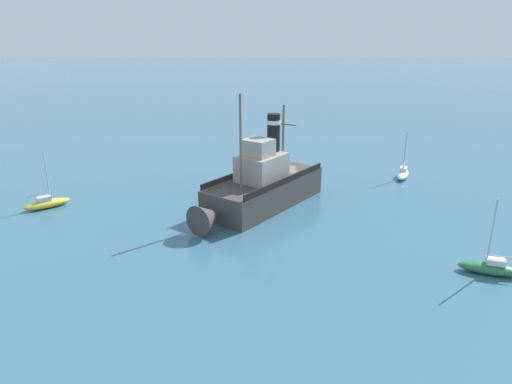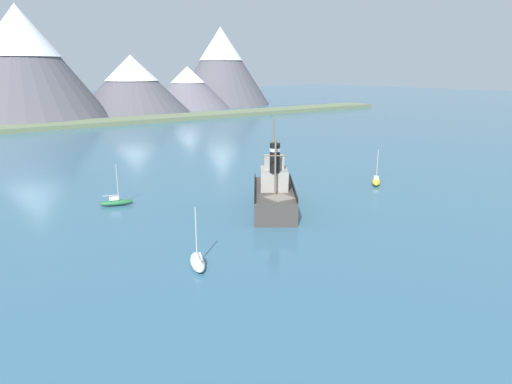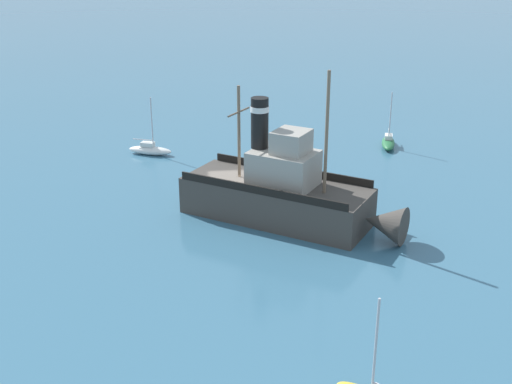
% 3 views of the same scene
% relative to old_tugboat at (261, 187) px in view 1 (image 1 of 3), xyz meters
% --- Properties ---
extents(ground_plane, '(600.00, 600.00, 0.00)m').
position_rel_old_tugboat_xyz_m(ground_plane, '(-1.96, -3.43, -1.83)').
color(ground_plane, '#38667F').
extents(old_tugboat, '(11.19, 13.64, 9.90)m').
position_rel_old_tugboat_xyz_m(old_tugboat, '(0.00, 0.00, 0.00)').
color(old_tugboat, '#423D38').
rests_on(old_tugboat, ground).
extents(sailboat_white, '(2.45, 3.93, 4.90)m').
position_rel_old_tugboat_xyz_m(sailboat_white, '(-14.80, -8.89, -1.40)').
color(sailboat_white, white).
rests_on(sailboat_white, ground).
extents(sailboat_green, '(3.95, 2.22, 4.90)m').
position_rel_old_tugboat_xyz_m(sailboat_green, '(-14.27, 11.61, -1.40)').
color(sailboat_green, '#286B3D').
rests_on(sailboat_green, ground).
extents(sailboat_yellow, '(3.62, 3.29, 4.90)m').
position_rel_old_tugboat_xyz_m(sailboat_yellow, '(18.35, 0.47, -1.40)').
color(sailboat_yellow, gold).
rests_on(sailboat_yellow, ground).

